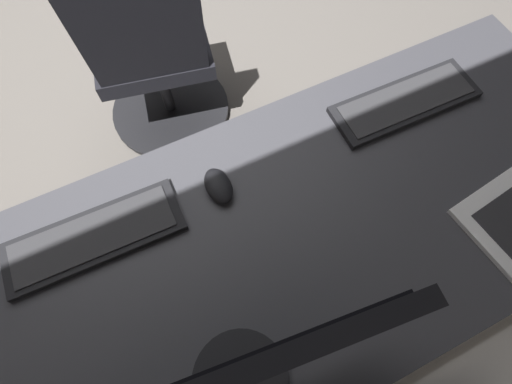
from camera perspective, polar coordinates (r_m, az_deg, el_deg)
name	(u,v)px	position (r m, az deg, el deg)	size (l,w,h in m)	color
floor_plane	(134,17)	(2.58, -16.91, 22.66)	(5.12, 5.12, 0.00)	#59544F
desk	(265,257)	(1.02, 1.26, -9.13)	(1.99, 0.74, 0.73)	#38383D
drawer_pedestal	(180,335)	(1.32, -10.72, -19.27)	(0.40, 0.51, 0.69)	#38383D
monitor_primary	(235,378)	(0.68, -3.05, -24.85)	(0.57, 0.20, 0.39)	black
keyboard_main	(405,102)	(1.22, 20.39, 11.94)	(0.42, 0.15, 0.02)	black
keyboard_spare	(94,237)	(1.03, -21.99, -5.91)	(0.42, 0.15, 0.02)	black
mouse_main	(218,186)	(1.00, -5.34, 0.87)	(0.06, 0.10, 0.03)	black
office_chair	(154,58)	(1.68, -14.33, 17.90)	(0.56, 0.59, 0.97)	black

